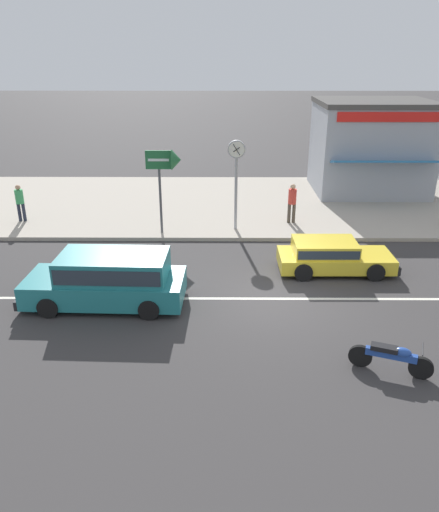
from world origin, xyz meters
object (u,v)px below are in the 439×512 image
object	(u,v)px
motorcycle_0	(392,357)
pedestrian_by_shop	(20,200)
pedestrian_mid_kerb	(292,200)
hatchback_yellow_0	(331,255)
shopfront_mid_block	(370,146)
minivan_teal_3	(109,278)
arrow_signboard	(172,164)
street_clock	(236,163)

from	to	relation	value
motorcycle_0	pedestrian_by_shop	bearing A→B (deg)	139.88
pedestrian_mid_kerb	pedestrian_by_shop	distance (m)	11.60
hatchback_yellow_0	shopfront_mid_block	bearing A→B (deg)	69.01
minivan_teal_3	motorcycle_0	world-z (taller)	minivan_teal_3
hatchback_yellow_0	motorcycle_0	world-z (taller)	hatchback_yellow_0
arrow_signboard	pedestrian_mid_kerb	world-z (taller)	arrow_signboard
pedestrian_mid_kerb	shopfront_mid_block	bearing A→B (deg)	49.04
street_clock	arrow_signboard	xyz separation A→B (m)	(-2.48, -0.48, 0.08)
street_clock	arrow_signboard	distance (m)	2.53
hatchback_yellow_0	pedestrian_by_shop	bearing A→B (deg)	158.57
pedestrian_mid_kerb	shopfront_mid_block	distance (m)	7.13
minivan_teal_3	arrow_signboard	bearing A→B (deg)	76.41
motorcycle_0	street_clock	bearing A→B (deg)	109.46
minivan_teal_3	shopfront_mid_block	size ratio (longest dim) A/B	0.86
motorcycle_0	pedestrian_mid_kerb	world-z (taller)	pedestrian_mid_kerb
minivan_teal_3	arrow_signboard	xyz separation A→B (m)	(1.40, 5.79, 2.13)
minivan_teal_3	hatchback_yellow_0	bearing A→B (deg)	18.66
pedestrian_by_shop	motorcycle_0	bearing A→B (deg)	-40.12
hatchback_yellow_0	arrow_signboard	distance (m)	7.01
motorcycle_0	arrow_signboard	size ratio (longest dim) A/B	0.54
motorcycle_0	street_clock	world-z (taller)	street_clock
pedestrian_mid_kerb	pedestrian_by_shop	size ratio (longest dim) A/B	1.06
pedestrian_by_shop	shopfront_mid_block	xyz separation A→B (m)	(16.19, 5.16, 1.36)
arrow_signboard	minivan_teal_3	bearing A→B (deg)	-103.59
hatchback_yellow_0	pedestrian_mid_kerb	distance (m)	4.81
hatchback_yellow_0	shopfront_mid_block	xyz separation A→B (m)	(3.84, 10.01, 1.85)
hatchback_yellow_0	pedestrian_mid_kerb	bearing A→B (deg)	99.07
street_clock	arrow_signboard	world-z (taller)	street_clock
hatchback_yellow_0	motorcycle_0	bearing A→B (deg)	-87.42
hatchback_yellow_0	motorcycle_0	size ratio (longest dim) A/B	2.14
pedestrian_by_shop	shopfront_mid_block	bearing A→B (deg)	17.69
pedestrian_by_shop	shopfront_mid_block	world-z (taller)	shopfront_mid_block
minivan_teal_3	pedestrian_by_shop	bearing A→B (deg)	126.35
pedestrian_mid_kerb	pedestrian_by_shop	world-z (taller)	pedestrian_mid_kerb
motorcycle_0	hatchback_yellow_0	bearing A→B (deg)	92.58
hatchback_yellow_0	pedestrian_by_shop	size ratio (longest dim) A/B	2.45
pedestrian_mid_kerb	shopfront_mid_block	world-z (taller)	shopfront_mid_block
motorcycle_0	pedestrian_mid_kerb	bearing A→B (deg)	95.51
pedestrian_by_shop	hatchback_yellow_0	bearing A→B (deg)	-21.43
pedestrian_by_shop	shopfront_mid_block	distance (m)	17.05
pedestrian_by_shop	pedestrian_mid_kerb	bearing A→B (deg)	-0.64
motorcycle_0	street_clock	xyz separation A→B (m)	(-3.42, 9.67, 2.47)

